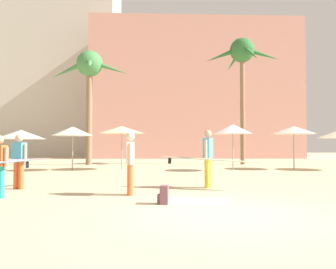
# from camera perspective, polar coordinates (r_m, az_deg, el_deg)

# --- Properties ---
(ground) EXTENTS (120.00, 120.00, 0.00)m
(ground) POSITION_cam_1_polar(r_m,az_deg,el_deg) (6.83, 9.13, -12.99)
(ground) COLOR #C6B28C
(hotel_pink) EXTENTS (22.80, 9.08, 15.13)m
(hotel_pink) POSITION_cam_1_polar(r_m,az_deg,el_deg) (40.36, 4.26, 6.98)
(hotel_pink) COLOR #DB9989
(hotel_pink) RESTS_ON ground
(hotel_tower_gray) EXTENTS (15.01, 10.85, 29.13)m
(hotel_tower_gray) POSITION_cam_1_polar(r_m,az_deg,el_deg) (51.44, -17.06, 13.07)
(hotel_tower_gray) COLOR beige
(hotel_tower_gray) RESTS_ON ground
(palm_tree_far_left) EXTENTS (5.41, 5.48, 8.04)m
(palm_tree_far_left) POSITION_cam_1_polar(r_m,az_deg,el_deg) (25.01, -12.99, 10.20)
(palm_tree_far_left) COLOR #896B4C
(palm_tree_far_left) RESTS_ON ground
(palm_tree_left) EXTENTS (5.50, 5.28, 9.19)m
(palm_tree_left) POSITION_cam_1_polar(r_m,az_deg,el_deg) (26.02, 12.28, 12.39)
(palm_tree_left) COLOR #896B4C
(palm_tree_left) RESTS_ON ground
(cafe_umbrella_0) EXTENTS (2.59, 2.59, 2.17)m
(cafe_umbrella_0) POSITION_cam_1_polar(r_m,az_deg,el_deg) (19.84, -23.37, -0.01)
(cafe_umbrella_0) COLOR gray
(cafe_umbrella_0) RESTS_ON ground
(cafe_umbrella_1) EXTENTS (2.49, 2.49, 2.44)m
(cafe_umbrella_1) POSITION_cam_1_polar(r_m,az_deg,el_deg) (20.64, 20.25, 0.69)
(cafe_umbrella_1) COLOR gray
(cafe_umbrella_1) RESTS_ON ground
(cafe_umbrella_2) EXTENTS (2.55, 2.55, 2.43)m
(cafe_umbrella_2) POSITION_cam_1_polar(r_m,az_deg,el_deg) (19.25, -7.73, 0.78)
(cafe_umbrella_2) COLOR gray
(cafe_umbrella_2) RESTS_ON ground
(cafe_umbrella_3) EXTENTS (2.21, 2.21, 2.36)m
(cafe_umbrella_3) POSITION_cam_1_polar(r_m,az_deg,el_deg) (19.06, -15.64, 0.53)
(cafe_umbrella_3) COLOR gray
(cafe_umbrella_3) RESTS_ON ground
(cafe_umbrella_4) EXTENTS (2.05, 2.05, 2.47)m
(cafe_umbrella_4) POSITION_cam_1_polar(r_m,az_deg,el_deg) (18.50, 10.79, 0.90)
(cafe_umbrella_4) COLOR gray
(cafe_umbrella_4) RESTS_ON ground
(beach_towel) EXTENTS (1.69, 1.33, 0.01)m
(beach_towel) POSITION_cam_1_polar(r_m,az_deg,el_deg) (8.20, 4.44, -11.09)
(beach_towel) COLOR white
(beach_towel) RESTS_ON ground
(backpack) EXTENTS (0.27, 0.32, 0.42)m
(backpack) POSITION_cam_1_polar(r_m,az_deg,el_deg) (7.83, -0.71, -10.08)
(backpack) COLOR #784B53
(backpack) RESTS_ON ground
(person_far_right) EXTENTS (1.69, 2.88, 1.68)m
(person_far_right) POSITION_cam_1_polar(r_m,az_deg,el_deg) (11.28, -23.86, -3.81)
(person_far_right) COLOR orange
(person_far_right) RESTS_ON ground
(person_mid_right) EXTENTS (3.11, 1.40, 1.82)m
(person_mid_right) POSITION_cam_1_polar(r_m,az_deg,el_deg) (10.73, 6.78, -3.78)
(person_mid_right) COLOR gold
(person_mid_right) RESTS_ON ground
(person_mid_center) EXTENTS (0.26, 0.61, 1.69)m
(person_mid_center) POSITION_cam_1_polar(r_m,az_deg,el_deg) (9.24, -6.33, -4.33)
(person_mid_center) COLOR orange
(person_mid_center) RESTS_ON ground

